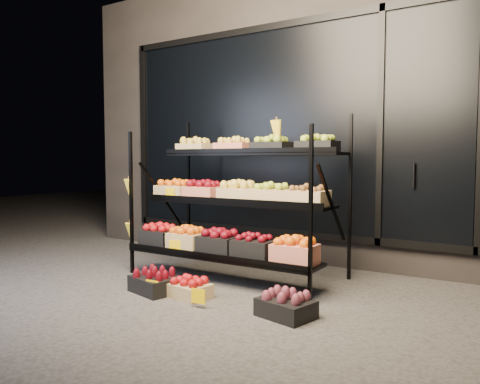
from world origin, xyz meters
The scene contains 8 objects.
ground centered at (0.00, 0.00, 0.00)m, with size 24.00×24.00×0.00m, color #514F4C.
building centered at (0.00, 2.59, 1.75)m, with size 6.00×2.08×3.50m.
display_rack centered at (-0.01, 0.60, 0.79)m, with size 2.18×1.02×1.72m.
tag_floor_a centered at (-0.20, -0.40, 0.06)m, with size 0.13×0.01×0.12m, color #ECBE00.
tag_floor_b centered at (0.30, -0.40, 0.06)m, with size 0.13×0.01×0.12m, color #ECBE00.
floor_crate_midleft centered at (-0.32, -0.25, 0.10)m, with size 0.49×0.41×0.21m.
floor_crate_midright centered at (0.05, -0.21, 0.09)m, with size 0.39×0.32×0.19m.
floor_crate_right centered at (1.00, -0.21, 0.10)m, with size 0.47×0.39×0.20m.
Camera 1 is at (2.57, -3.37, 1.21)m, focal length 35.00 mm.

